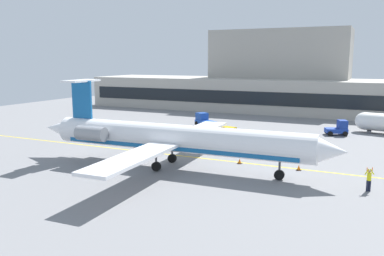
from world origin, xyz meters
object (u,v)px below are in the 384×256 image
regional_jet (172,138)px  fuel_tank (379,122)px  marshaller (369,179)px  belt_loader (204,120)px  baggage_tug (338,128)px  pushback_tractor (231,136)px

regional_jet → fuel_tank: 34.67m
regional_jet → marshaller: bearing=1.0°
regional_jet → belt_loader: 25.93m
belt_loader → marshaller: size_ratio=2.08×
belt_loader → fuel_tank: fuel_tank is taller
baggage_tug → pushback_tractor: 16.81m
regional_jet → marshaller: size_ratio=15.98×
regional_jet → baggage_tug: 28.63m
baggage_tug → regional_jet: bearing=-117.5°
regional_jet → pushback_tractor: size_ratio=9.27×
regional_jet → pushback_tractor: (1.30, 13.44, -1.97)m
pushback_tractor → fuel_tank: size_ratio=0.51×
baggage_tug → belt_loader: bearing=-178.5°
fuel_tank → regional_jet: bearing=-122.1°
regional_jet → baggage_tug: size_ratio=9.54×
baggage_tug → marshaller: (4.63, -25.03, 0.06)m
belt_loader → pushback_tractor: bearing=-53.0°
pushback_tractor → baggage_tug: bearing=45.0°
fuel_tank → baggage_tug: bearing=-142.3°
baggage_tug → belt_loader: 20.47m
baggage_tug → fuel_tank: 6.62m
baggage_tug → belt_loader: (-20.46, -0.52, -0.02)m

